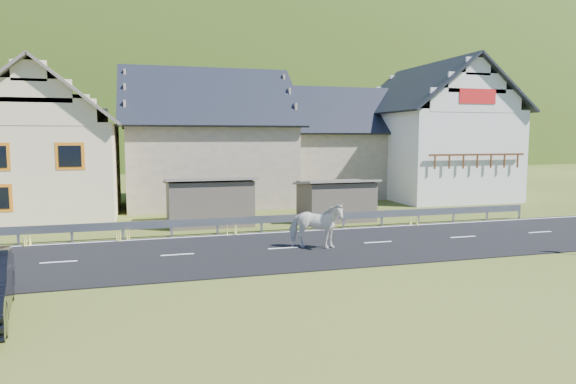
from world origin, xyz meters
name	(u,v)px	position (x,y,z in m)	size (l,w,h in m)	color
ground	(283,249)	(0.00, 0.00, 0.00)	(160.00, 160.00, 0.00)	#334314
road	(283,249)	(0.00, 0.00, 0.02)	(60.00, 7.00, 0.04)	black
lane_markings	(283,248)	(0.00, 0.00, 0.04)	(60.00, 6.60, 0.01)	silver
guardrail	(262,220)	(0.00, 3.68, 0.56)	(28.10, 0.09, 0.75)	#93969B
shed_left	(209,202)	(-2.00, 6.50, 1.10)	(4.30, 3.30, 2.40)	brown
shed_right	(336,201)	(4.50, 6.00, 1.00)	(3.80, 2.90, 2.20)	brown
house_cream	(48,136)	(-10.00, 12.00, 4.36)	(7.80, 9.80, 8.30)	beige
house_stone_a	(207,132)	(-1.00, 15.00, 4.63)	(10.80, 9.80, 8.90)	tan
house_stone_b	(339,138)	(9.00, 17.00, 4.24)	(9.80, 8.80, 8.10)	tan
house_white	(433,126)	(15.00, 14.00, 5.06)	(8.80, 10.80, 9.70)	silver
mountain	(170,201)	(5.00, 180.00, -20.00)	(440.00, 280.00, 260.00)	#253A0E
horse	(316,226)	(1.18, -0.40, 0.93)	(2.11, 0.96, 1.78)	silver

